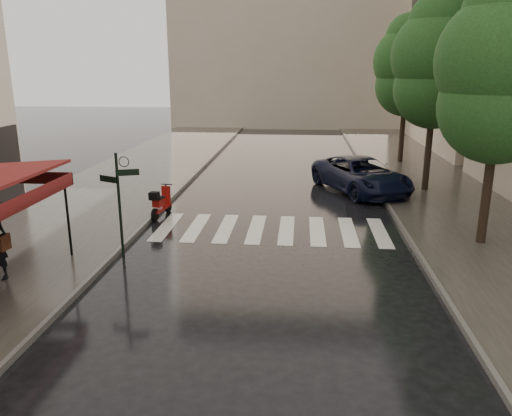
# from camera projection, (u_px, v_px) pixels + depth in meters

# --- Properties ---
(ground) EXTENTS (120.00, 120.00, 0.00)m
(ground) POSITION_uv_depth(u_px,v_px,m) (129.00, 306.00, 11.68)
(ground) COLOR black
(ground) RESTS_ON ground
(sidewalk_near) EXTENTS (6.00, 60.00, 0.12)m
(sidewalk_near) POSITION_uv_depth(u_px,v_px,m) (121.00, 184.00, 23.56)
(sidewalk_near) COLOR #38332D
(sidewalk_near) RESTS_ON ground
(sidewalk_far) EXTENTS (5.50, 60.00, 0.12)m
(sidewalk_far) POSITION_uv_depth(u_px,v_px,m) (442.00, 191.00, 22.29)
(sidewalk_far) COLOR #38332D
(sidewalk_far) RESTS_ON ground
(curb_near) EXTENTS (0.12, 60.00, 0.16)m
(curb_near) POSITION_uv_depth(u_px,v_px,m) (185.00, 185.00, 23.29)
(curb_near) COLOR #595651
(curb_near) RESTS_ON ground
(curb_far) EXTENTS (0.12, 60.00, 0.16)m
(curb_far) POSITION_uv_depth(u_px,v_px,m) (378.00, 189.00, 22.52)
(curb_far) COLOR #595651
(curb_far) RESTS_ON ground
(crosswalk) EXTENTS (7.85, 3.20, 0.01)m
(crosswalk) POSITION_uv_depth(u_px,v_px,m) (271.00, 229.00, 17.17)
(crosswalk) COLOR silver
(crosswalk) RESTS_ON ground
(signpost) EXTENTS (1.17, 0.29, 3.10)m
(signpost) POSITION_uv_depth(u_px,v_px,m) (119.00, 197.00, 14.16)
(signpost) COLOR black
(signpost) RESTS_ON ground
(haussmann_far) EXTENTS (8.00, 16.00, 18.50)m
(haussmann_far) POSITION_uv_depth(u_px,v_px,m) (496.00, 6.00, 32.68)
(haussmann_far) COLOR tan
(haussmann_far) RESTS_ON ground
(backdrop_building) EXTENTS (22.00, 6.00, 20.00)m
(backdrop_building) POSITION_uv_depth(u_px,v_px,m) (294.00, 15.00, 45.14)
(backdrop_building) COLOR tan
(backdrop_building) RESTS_ON ground
(tree_near) EXTENTS (3.80, 3.80, 7.99)m
(tree_near) POSITION_uv_depth(u_px,v_px,m) (503.00, 70.00, 14.21)
(tree_near) COLOR black
(tree_near) RESTS_ON sidewalk_far
(tree_mid) EXTENTS (3.80, 3.80, 8.34)m
(tree_mid) POSITION_uv_depth(u_px,v_px,m) (437.00, 62.00, 20.85)
(tree_mid) COLOR black
(tree_mid) RESTS_ON sidewalk_far
(tree_far) EXTENTS (3.80, 3.80, 8.16)m
(tree_far) POSITION_uv_depth(u_px,v_px,m) (407.00, 66.00, 27.58)
(tree_far) COLOR black
(tree_far) RESTS_ON sidewalk_far
(scooter) EXTENTS (0.57, 1.71, 1.12)m
(scooter) POSITION_uv_depth(u_px,v_px,m) (161.00, 203.00, 18.50)
(scooter) COLOR black
(scooter) RESTS_ON ground
(parked_car) EXTENTS (4.64, 6.11, 1.54)m
(parked_car) POSITION_uv_depth(u_px,v_px,m) (361.00, 175.00, 22.19)
(parked_car) COLOR black
(parked_car) RESTS_ON ground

